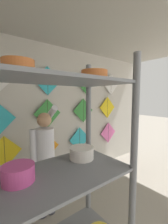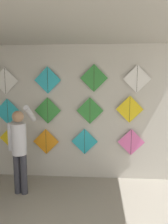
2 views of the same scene
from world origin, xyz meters
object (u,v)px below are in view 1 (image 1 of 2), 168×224
kite_1 (46,147)px  kite_11 (111,84)px  kite_6 (83,110)px  kite_3 (108,133)px  kite_9 (48,81)px  kite_5 (48,113)px  kite_0 (5,154)px  kite_10 (86,82)px  kite_7 (107,107)px  kite_2 (80,139)px  shopkeeper (45,155)px

kite_1 → kite_11: bearing=0.0°
kite_6 → kite_11: (0.93, 0.00, 0.64)m
kite_3 → kite_9: 2.14m
kite_5 → kite_11: 1.92m
kite_0 → kite_10: bearing=0.0°
kite_7 → kite_0: bearing=-180.0°
kite_1 → kite_9: 1.29m
kite_7 → kite_9: size_ratio=1.00×
kite_5 → kite_1: bearing=180.0°
kite_2 → kite_5: size_ratio=1.00×
kite_3 → kite_6: kite_6 is taller
kite_0 → kite_6: kite_6 is taller
shopkeeper → kite_3: shopkeeper is taller
shopkeeper → kite_0: bearing=128.2°
kite_3 → kite_5: 1.85m
kite_2 → kite_6: size_ratio=1.00×
kite_2 → kite_11: bearing=0.0°
kite_9 → kite_11: (1.79, 0.00, 0.03)m
kite_9 → kite_0: bearing=-179.9°
kite_1 → kite_9: kite_9 is taller
shopkeeper → kite_5: 0.94m
kite_1 → kite_10: 1.67m
kite_2 → kite_6: kite_6 is taller
kite_3 → kite_7: 0.69m
kite_1 → kite_6: 1.15m
kite_2 → kite_11: size_ratio=1.00×
kite_6 → kite_11: bearing=0.0°
kite_1 → kite_10: (1.01, 0.00, 1.33)m
shopkeeper → kite_11: 2.57m
shopkeeper → kite_7: 2.24m
kite_2 → kite_6: (0.11, 0.00, 0.66)m
kite_1 → kite_11: kite_11 is taller
kite_0 → kite_6: bearing=0.0°
kite_2 → kite_11: 1.66m
kite_7 → kite_5: bearing=180.0°
kite_7 → kite_11: (0.13, 0.00, 0.61)m
kite_3 → kite_9: (-1.72, 0.00, 1.27)m
kite_6 → kite_10: size_ratio=1.00×
kite_5 → kite_11: kite_11 is taller
shopkeeper → kite_1: size_ratio=3.00×
shopkeeper → kite_9: kite_9 is taller
kite_1 → kite_5: kite_5 is taller
shopkeeper → kite_6: 1.52m
kite_3 → kite_10: kite_10 is taller
kite_2 → kite_7: size_ratio=1.00×
kite_1 → kite_2: (0.82, 0.00, 0.02)m
kite_11 → kite_2: bearing=180.0°
kite_5 → kite_6: 0.88m
kite_5 → kite_9: (0.02, 0.00, 0.63)m
kite_6 → kite_5: bearing=180.0°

